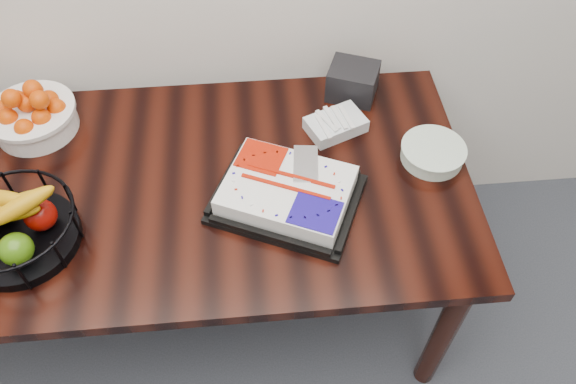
{
  "coord_description": "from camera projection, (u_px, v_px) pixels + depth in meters",
  "views": [
    {
      "loc": [
        0.25,
        0.91,
        2.05
      ],
      "look_at": [
        0.34,
        1.88,
        0.83
      ],
      "focal_mm": 35.0,
      "sensor_mm": 36.0,
      "label": 1
    }
  ],
  "objects": [
    {
      "name": "cake_tray",
      "position": [
        287.0,
        193.0,
        1.61
      ],
      "size": [
        0.5,
        0.45,
        0.08
      ],
      "color": "black",
      "rests_on": "table"
    },
    {
      "name": "fork_bag",
      "position": [
        336.0,
        124.0,
        1.8
      ],
      "size": [
        0.21,
        0.18,
        0.05
      ],
      "color": "silver",
      "rests_on": "table"
    },
    {
      "name": "napkin_box",
      "position": [
        353.0,
        81.0,
        1.89
      ],
      "size": [
        0.2,
        0.18,
        0.11
      ],
      "primitive_type": "cube",
      "rotation": [
        0.0,
        0.0,
        -0.38
      ],
      "color": "black",
      "rests_on": "table"
    },
    {
      "name": "fruit_basket",
      "position": [
        14.0,
        226.0,
        1.49
      ],
      "size": [
        0.34,
        0.34,
        0.18
      ],
      "color": "black",
      "rests_on": "table"
    },
    {
      "name": "table",
      "position": [
        176.0,
        202.0,
        1.75
      ],
      "size": [
        1.8,
        0.9,
        0.75
      ],
      "color": "black",
      "rests_on": "ground"
    },
    {
      "name": "tangerine_bowl",
      "position": [
        31.0,
        111.0,
        1.77
      ],
      "size": [
        0.28,
        0.28,
        0.18
      ],
      "color": "white",
      "rests_on": "table"
    },
    {
      "name": "plate_stack",
      "position": [
        433.0,
        153.0,
        1.72
      ],
      "size": [
        0.2,
        0.2,
        0.05
      ],
      "color": "white",
      "rests_on": "table"
    }
  ]
}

